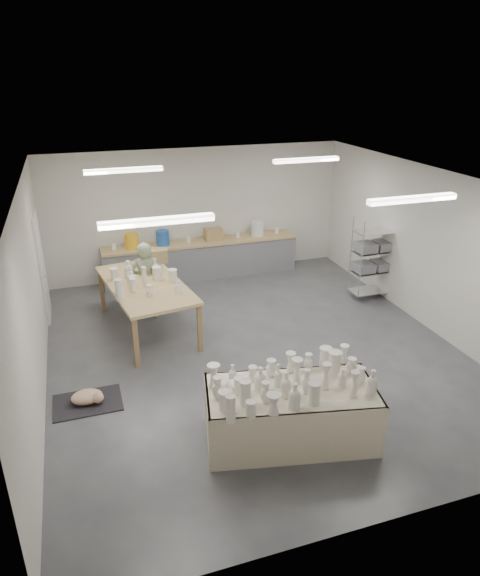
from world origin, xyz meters
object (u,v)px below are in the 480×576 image
object	(u,v)px
work_table	(145,282)
drying_table	(290,411)
potter	(146,281)
red_stool	(145,298)

from	to	relation	value
work_table	drying_table	bearing A→B (deg)	-80.06
potter	red_stool	world-z (taller)	potter
work_table	potter	xyz separation A→B (m)	(0.06, 0.43, -0.16)
drying_table	potter	size ratio (longest dim) A/B	1.51
work_table	potter	size ratio (longest dim) A/B	1.72
drying_table	potter	distance (m)	4.46
drying_table	red_stool	size ratio (longest dim) A/B	5.06
work_table	potter	bearing A→B (deg)	72.75
drying_table	red_stool	world-z (taller)	drying_table
drying_table	work_table	bearing A→B (deg)	120.50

